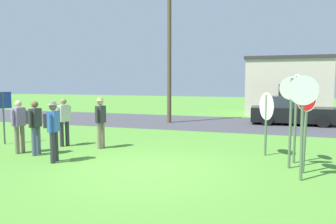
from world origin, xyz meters
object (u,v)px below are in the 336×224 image
(person_on_left, at_px, (35,124))
(person_in_dark_shirt, at_px, (64,119))
(stop_sign_rear_left, at_px, (296,105))
(stop_sign_tallest, at_px, (291,108))
(stop_sign_leaning_left, at_px, (266,113))
(stop_sign_center_cluster, at_px, (306,114))
(parked_car_on_street, at_px, (292,111))
(utility_pole, at_px, (169,44))
(person_with_sunhat, at_px, (53,127))
(person_in_blue, at_px, (101,120))
(stop_sign_leaning_right, at_px, (303,110))
(info_panel_leftmost, at_px, (3,108))
(person_in_teal, at_px, (19,124))

(person_on_left, height_order, person_in_dark_shirt, same)
(stop_sign_rear_left, relative_size, stop_sign_tallest, 1.03)
(stop_sign_leaning_left, height_order, person_on_left, stop_sign_leaning_left)
(stop_sign_center_cluster, bearing_deg, parked_car_on_street, 89.21)
(utility_pole, bearing_deg, stop_sign_center_cluster, -53.42)
(parked_car_on_street, xyz_separation_m, stop_sign_rear_left, (-0.31, -8.83, 0.96))
(stop_sign_center_cluster, bearing_deg, person_with_sunhat, -171.31)
(stop_sign_tallest, height_order, person_in_blue, stop_sign_tallest)
(person_on_left, xyz_separation_m, person_in_blue, (1.41, 1.57, 0.00))
(stop_sign_leaning_right, bearing_deg, stop_sign_rear_left, 91.77)
(person_in_blue, bearing_deg, stop_sign_rear_left, -1.26)
(person_in_blue, xyz_separation_m, info_panel_leftmost, (-3.73, -0.46, 0.34))
(parked_car_on_street, xyz_separation_m, stop_sign_leaning_right, (-0.26, -10.49, 0.95))
(stop_sign_rear_left, bearing_deg, person_in_dark_shirt, 179.59)
(person_in_blue, relative_size, person_in_teal, 1.03)
(utility_pole, relative_size, stop_sign_rear_left, 3.28)
(parked_car_on_street, bearing_deg, person_in_dark_shirt, -132.18)
(person_in_dark_shirt, height_order, person_with_sunhat, person_with_sunhat)
(stop_sign_leaning_left, xyz_separation_m, person_on_left, (-6.82, -2.16, -0.35))
(stop_sign_leaning_left, relative_size, person_with_sunhat, 1.13)
(stop_sign_rear_left, bearing_deg, utility_pole, 129.32)
(utility_pole, xyz_separation_m, person_in_dark_shirt, (-1.53, -7.41, -3.30))
(person_in_dark_shirt, bearing_deg, person_in_blue, 3.29)
(stop_sign_leaning_right, distance_m, stop_sign_center_cluster, 0.68)
(utility_pole, distance_m, stop_sign_leaning_right, 11.33)
(parked_car_on_street, bearing_deg, info_panel_leftmost, -138.25)
(utility_pole, xyz_separation_m, stop_sign_leaning_right, (6.16, -9.12, -2.64))
(stop_sign_leaning_right, height_order, stop_sign_center_cluster, stop_sign_leaning_right)
(stop_sign_center_cluster, distance_m, person_with_sunhat, 6.77)
(stop_sign_leaning_left, bearing_deg, person_in_blue, -173.77)
(person_in_dark_shirt, bearing_deg, person_with_sunhat, -61.36)
(stop_sign_center_cluster, height_order, person_with_sunhat, stop_sign_center_cluster)
(stop_sign_leaning_right, distance_m, stop_sign_tallest, 1.04)
(utility_pole, xyz_separation_m, parked_car_on_street, (6.42, 1.37, -3.59))
(stop_sign_leaning_right, bearing_deg, utility_pole, 124.04)
(stop_sign_tallest, xyz_separation_m, person_in_dark_shirt, (-7.48, 0.70, -0.62))
(stop_sign_tallest, bearing_deg, person_in_dark_shirt, 174.63)
(utility_pole, bearing_deg, parked_car_on_street, 12.00)
(stop_sign_tallest, height_order, person_on_left, stop_sign_tallest)
(person_in_dark_shirt, distance_m, person_in_teal, 1.56)
(person_in_teal, distance_m, info_panel_leftmost, 1.99)
(person_with_sunhat, bearing_deg, person_in_blue, 82.39)
(stop_sign_rear_left, bearing_deg, parked_car_on_street, 87.98)
(parked_car_on_street, bearing_deg, utility_pole, -168.00)
(person_with_sunhat, bearing_deg, person_in_teal, 159.63)
(stop_sign_rear_left, relative_size, person_in_teal, 1.48)
(stop_sign_tallest, distance_m, stop_sign_leaning_left, 1.54)
(person_in_teal, bearing_deg, stop_sign_leaning_right, -2.03)
(stop_sign_leaning_left, distance_m, person_with_sunhat, 6.34)
(stop_sign_leaning_right, bearing_deg, stop_sign_tallest, 101.60)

